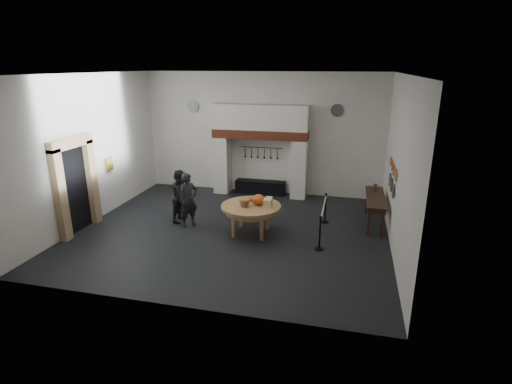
% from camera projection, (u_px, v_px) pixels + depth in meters
% --- Properties ---
extents(floor, '(9.00, 8.00, 0.02)m').
position_uv_depth(floor, '(232.00, 231.00, 11.90)').
color(floor, black).
rests_on(floor, ground).
extents(ceiling, '(9.00, 8.00, 0.02)m').
position_uv_depth(ceiling, '(229.00, 74.00, 10.52)').
color(ceiling, silver).
rests_on(ceiling, wall_back).
extents(wall_back, '(9.00, 0.02, 4.50)m').
position_uv_depth(wall_back, '(262.00, 134.00, 14.91)').
color(wall_back, silver).
rests_on(wall_back, floor).
extents(wall_front, '(9.00, 0.02, 4.50)m').
position_uv_depth(wall_front, '(169.00, 203.00, 7.51)').
color(wall_front, silver).
rests_on(wall_front, floor).
extents(wall_left, '(0.02, 8.00, 4.50)m').
position_uv_depth(wall_left, '(91.00, 149.00, 12.22)').
color(wall_left, silver).
rests_on(wall_left, floor).
extents(wall_right, '(0.02, 8.00, 4.50)m').
position_uv_depth(wall_right, '(399.00, 166.00, 10.21)').
color(wall_right, silver).
rests_on(wall_right, floor).
extents(chimney_pier_left, '(0.55, 0.70, 2.15)m').
position_uv_depth(chimney_pier_left, '(223.00, 164.00, 15.28)').
color(chimney_pier_left, silver).
rests_on(chimney_pier_left, floor).
extents(chimney_pier_right, '(0.55, 0.70, 2.15)m').
position_uv_depth(chimney_pier_right, '(299.00, 169.00, 14.62)').
color(chimney_pier_right, silver).
rests_on(chimney_pier_right, floor).
extents(hearth_brick_band, '(3.50, 0.72, 0.32)m').
position_uv_depth(hearth_brick_band, '(260.00, 134.00, 14.57)').
color(hearth_brick_band, '#9E442B').
rests_on(hearth_brick_band, chimney_pier_left).
extents(chimney_hood, '(3.50, 0.70, 0.90)m').
position_uv_depth(chimney_hood, '(260.00, 117.00, 14.39)').
color(chimney_hood, silver).
rests_on(chimney_hood, hearth_brick_band).
extents(iron_range, '(1.90, 0.45, 0.50)m').
position_uv_depth(iron_range, '(260.00, 187.00, 15.27)').
color(iron_range, black).
rests_on(iron_range, floor).
extents(utensil_rail, '(1.60, 0.02, 0.02)m').
position_uv_depth(utensil_rail, '(262.00, 148.00, 14.99)').
color(utensil_rail, black).
rests_on(utensil_rail, wall_back).
extents(door_recess, '(0.04, 1.10, 2.50)m').
position_uv_depth(door_recess, '(74.00, 190.00, 11.59)').
color(door_recess, black).
rests_on(door_recess, floor).
extents(door_jamb_near, '(0.22, 0.30, 2.60)m').
position_uv_depth(door_jamb_near, '(60.00, 196.00, 10.91)').
color(door_jamb_near, tan).
rests_on(door_jamb_near, floor).
extents(door_jamb_far, '(0.22, 0.30, 2.60)m').
position_uv_depth(door_jamb_far, '(92.00, 182.00, 12.20)').
color(door_jamb_far, tan).
rests_on(door_jamb_far, floor).
extents(door_lintel, '(0.22, 1.70, 0.30)m').
position_uv_depth(door_lintel, '(70.00, 143.00, 11.14)').
color(door_lintel, tan).
rests_on(door_lintel, door_jamb_near).
extents(wall_plaque, '(0.05, 0.34, 0.44)m').
position_uv_depth(wall_plaque, '(109.00, 164.00, 13.14)').
color(wall_plaque, gold).
rests_on(wall_plaque, wall_left).
extents(work_table, '(2.06, 2.06, 0.07)m').
position_uv_depth(work_table, '(251.00, 206.00, 11.47)').
color(work_table, tan).
rests_on(work_table, floor).
extents(pumpkin, '(0.36, 0.36, 0.31)m').
position_uv_depth(pumpkin, '(258.00, 199.00, 11.46)').
color(pumpkin, '#E95720').
rests_on(pumpkin, work_table).
extents(cheese_block_big, '(0.22, 0.22, 0.24)m').
position_uv_depth(cheese_block_big, '(268.00, 203.00, 11.26)').
color(cheese_block_big, '#F1D490').
rests_on(cheese_block_big, work_table).
extents(cheese_block_small, '(0.18, 0.18, 0.20)m').
position_uv_depth(cheese_block_small, '(269.00, 200.00, 11.55)').
color(cheese_block_small, '#D6CC80').
rests_on(cheese_block_small, work_table).
extents(wicker_basket, '(0.38, 0.38, 0.22)m').
position_uv_depth(wicker_basket, '(244.00, 203.00, 11.32)').
color(wicker_basket, '#9C5E39').
rests_on(wicker_basket, work_table).
extents(bread_loaf, '(0.31, 0.18, 0.13)m').
position_uv_depth(bread_loaf, '(251.00, 199.00, 11.78)').
color(bread_loaf, '#A9633C').
rests_on(bread_loaf, work_table).
extents(visitor_near, '(0.69, 0.73, 1.68)m').
position_uv_depth(visitor_near, '(188.00, 200.00, 12.00)').
color(visitor_near, black).
rests_on(visitor_near, floor).
extents(visitor_far, '(0.67, 0.84, 1.64)m').
position_uv_depth(visitor_far, '(181.00, 196.00, 12.47)').
color(visitor_far, black).
rests_on(visitor_far, floor).
extents(side_table, '(0.55, 2.20, 0.06)m').
position_uv_depth(side_table, '(376.00, 197.00, 12.14)').
color(side_table, '#392515').
rests_on(side_table, floor).
extents(pewter_jug, '(0.12, 0.12, 0.22)m').
position_uv_depth(pewter_jug, '(375.00, 187.00, 12.65)').
color(pewter_jug, '#504F54').
rests_on(pewter_jug, side_table).
extents(copper_pan_a, '(0.03, 0.34, 0.34)m').
position_uv_depth(copper_pan_a, '(396.00, 175.00, 10.49)').
color(copper_pan_a, '#C6662D').
rests_on(copper_pan_a, wall_right).
extents(copper_pan_b, '(0.03, 0.32, 0.32)m').
position_uv_depth(copper_pan_b, '(394.00, 170.00, 11.00)').
color(copper_pan_b, '#C6662D').
rests_on(copper_pan_b, wall_right).
extents(copper_pan_c, '(0.03, 0.30, 0.30)m').
position_uv_depth(copper_pan_c, '(392.00, 165.00, 11.51)').
color(copper_pan_c, '#C6662D').
rests_on(copper_pan_c, wall_right).
extents(copper_pan_d, '(0.03, 0.28, 0.28)m').
position_uv_depth(copper_pan_d, '(391.00, 161.00, 12.02)').
color(copper_pan_d, '#C6662D').
rests_on(copper_pan_d, wall_right).
extents(pewter_plate_left, '(0.03, 0.40, 0.40)m').
position_uv_depth(pewter_plate_left, '(393.00, 191.00, 10.83)').
color(pewter_plate_left, '#4C4C51').
rests_on(pewter_plate_left, wall_right).
extents(pewter_plate_mid, '(0.03, 0.40, 0.40)m').
position_uv_depth(pewter_plate_mid, '(391.00, 185.00, 11.39)').
color(pewter_plate_mid, '#4C4C51').
rests_on(pewter_plate_mid, wall_right).
extents(pewter_plate_right, '(0.03, 0.40, 0.40)m').
position_uv_depth(pewter_plate_right, '(390.00, 179.00, 11.94)').
color(pewter_plate_right, '#4C4C51').
rests_on(pewter_plate_right, wall_right).
extents(pewter_plate_back_left, '(0.44, 0.03, 0.44)m').
position_uv_depth(pewter_plate_back_left, '(193.00, 107.00, 15.19)').
color(pewter_plate_back_left, '#4C4C51').
rests_on(pewter_plate_back_left, wall_back).
extents(pewter_plate_back_right, '(0.44, 0.03, 0.44)m').
position_uv_depth(pewter_plate_back_right, '(337.00, 110.00, 13.98)').
color(pewter_plate_back_right, '#4C4C51').
rests_on(pewter_plate_back_right, wall_back).
extents(barrier_post_near, '(0.05, 0.05, 0.90)m').
position_uv_depth(barrier_post_near, '(320.00, 234.00, 10.56)').
color(barrier_post_near, black).
rests_on(barrier_post_near, floor).
extents(barrier_post_far, '(0.05, 0.05, 0.90)m').
position_uv_depth(barrier_post_far, '(325.00, 209.00, 12.41)').
color(barrier_post_far, black).
rests_on(barrier_post_far, floor).
extents(barrier_rope, '(0.04, 2.00, 0.04)m').
position_uv_depth(barrier_rope, '(324.00, 207.00, 11.36)').
color(barrier_rope, silver).
rests_on(barrier_rope, barrier_post_near).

